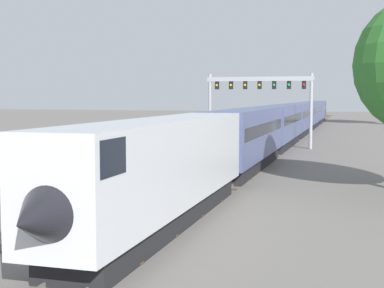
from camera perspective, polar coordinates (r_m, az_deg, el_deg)
ground_plane at (r=23.05m, az=-10.95°, el=-9.84°), size 400.00×400.00×0.00m
track_main at (r=80.44m, az=10.29°, el=0.67°), size 2.60×200.00×0.16m
track_near at (r=61.64m, az=3.26°, el=-0.51°), size 2.60×160.00×0.16m
passenger_train at (r=76.12m, az=9.99°, el=2.36°), size 3.04×124.17×4.80m
signal_gantry at (r=64.19m, az=6.83°, el=5.14°), size 12.10×0.49×8.36m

